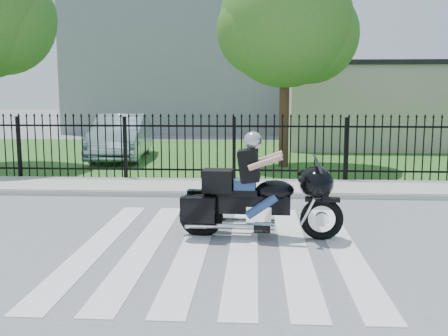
{
  "coord_description": "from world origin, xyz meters",
  "views": [
    {
      "loc": [
        0.57,
        -8.13,
        2.52
      ],
      "look_at": [
        -0.04,
        2.02,
        1.0
      ],
      "focal_mm": 42.0,
      "sensor_mm": 36.0,
      "label": 1
    }
  ],
  "objects": [
    {
      "name": "iron_fence",
      "position": [
        0.0,
        6.0,
        0.9
      ],
      "size": [
        26.0,
        0.04,
        1.8
      ],
      "color": "black",
      "rests_on": "ground"
    },
    {
      "name": "crosswalk",
      "position": [
        0.0,
        0.0,
        0.01
      ],
      "size": [
        5.0,
        5.5,
        0.01
      ],
      "primitive_type": null,
      "color": "silver",
      "rests_on": "ground"
    },
    {
      "name": "curb",
      "position": [
        0.0,
        4.0,
        0.06
      ],
      "size": [
        40.0,
        0.12,
        0.12
      ],
      "primitive_type": "cube",
      "color": "#ADAAA3",
      "rests_on": "ground"
    },
    {
      "name": "grass_strip",
      "position": [
        0.0,
        12.0,
        0.01
      ],
      "size": [
        40.0,
        12.0,
        0.02
      ],
      "primitive_type": "cube",
      "color": "#28591E",
      "rests_on": "ground"
    },
    {
      "name": "building_low",
      "position": [
        7.0,
        16.0,
        1.75
      ],
      "size": [
        10.0,
        6.0,
        3.5
      ],
      "primitive_type": "cube",
      "color": "#B5AA97",
      "rests_on": "ground"
    },
    {
      "name": "building_low_roof",
      "position": [
        7.0,
        16.0,
        3.6
      ],
      "size": [
        10.2,
        6.2,
        0.2
      ],
      "primitive_type": "cube",
      "color": "black",
      "rests_on": "building_low"
    },
    {
      "name": "motorcycle_rider",
      "position": [
        0.59,
        0.66,
        0.77
      ],
      "size": [
        2.83,
        0.94,
        1.87
      ],
      "rotation": [
        0.0,
        0.0,
        -0.06
      ],
      "color": "black",
      "rests_on": "ground"
    },
    {
      "name": "ground",
      "position": [
        0.0,
        0.0,
        0.0
      ],
      "size": [
        120.0,
        120.0,
        0.0
      ],
      "primitive_type": "plane",
      "color": "slate",
      "rests_on": "ground"
    },
    {
      "name": "tree_mid",
      "position": [
        1.5,
        9.0,
        4.67
      ],
      "size": [
        4.2,
        4.2,
        6.78
      ],
      "color": "#382316",
      "rests_on": "ground"
    },
    {
      "name": "sidewalk",
      "position": [
        0.0,
        5.0,
        0.06
      ],
      "size": [
        40.0,
        2.0,
        0.12
      ],
      "primitive_type": "cube",
      "color": "#ADAAA3",
      "rests_on": "ground"
    },
    {
      "name": "building_tall",
      "position": [
        -3.0,
        26.0,
        6.0
      ],
      "size": [
        15.0,
        10.0,
        12.0
      ],
      "primitive_type": "cube",
      "color": "gray",
      "rests_on": "ground"
    },
    {
      "name": "parked_car",
      "position": [
        -4.32,
        10.65,
        0.83
      ],
      "size": [
        2.13,
        5.05,
        1.62
      ],
      "primitive_type": "imported",
      "rotation": [
        0.0,
        0.0,
        0.09
      ],
      "color": "#9AB2C2",
      "rests_on": "grass_strip"
    }
  ]
}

